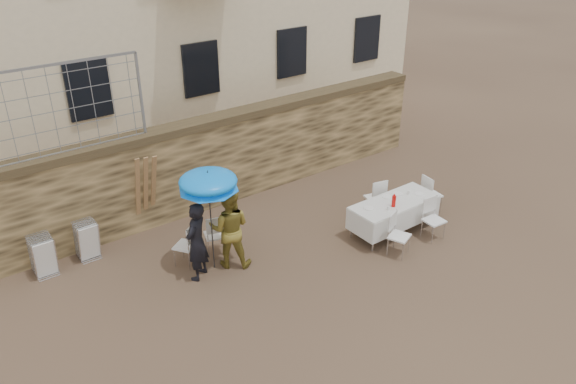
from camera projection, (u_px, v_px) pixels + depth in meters
ground at (341, 309)px, 10.44m from camera, size 80.00×80.00×0.00m
stone_wall at (206, 164)px, 13.49m from camera, size 13.00×0.50×2.20m
chain_link_fence at (64, 110)px, 10.98m from camera, size 3.20×0.06×1.80m
man_suit at (197, 242)px, 10.94m from camera, size 0.73×0.67×1.67m
woman_dress at (229, 228)px, 11.32m from camera, size 1.07×1.03×1.73m
umbrella at (208, 184)px, 10.71m from camera, size 1.18×1.18×2.05m
couple_chair_left at (185, 244)px, 11.50m from camera, size 0.67×0.67×0.96m
couple_chair_right at (215, 234)px, 11.86m from camera, size 0.61×0.61×0.96m
banquet_table at (395, 203)px, 12.54m from camera, size 2.10×0.85×0.78m
soda_bottle at (394, 201)px, 12.24m from camera, size 0.09×0.09×0.26m
table_chair_front_left at (399, 235)px, 11.81m from camera, size 0.62×0.62×0.96m
table_chair_front_right at (434, 219)px, 12.38m from camera, size 0.51×0.51×0.96m
table_chair_back at (375, 197)px, 13.33m from camera, size 0.58×0.58×0.96m
table_chair_side at (432, 194)px, 13.46m from camera, size 0.54×0.54×0.96m
chair_stack_left at (40, 251)px, 11.32m from camera, size 0.46×0.55×0.92m
chair_stack_right at (84, 237)px, 11.80m from camera, size 0.46×0.47×0.92m
wood_planks at (151, 192)px, 12.44m from camera, size 0.70×0.20×2.00m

